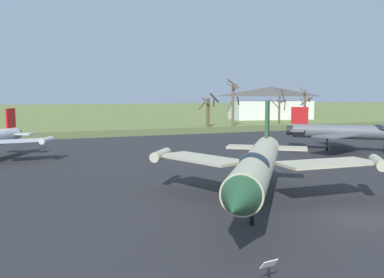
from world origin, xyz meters
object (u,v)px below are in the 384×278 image
jet_fighter_front_left (357,132)px  visitor_building (270,103)px  info_placard_front_right (269,270)px  jet_fighter_front_right (258,165)px

jet_fighter_front_left → visitor_building: size_ratio=0.59×
info_placard_front_right → visitor_building: bearing=56.7°
jet_fighter_front_right → jet_fighter_front_left: bearing=35.4°
jet_fighter_front_left → jet_fighter_front_right: 26.78m
jet_fighter_front_right → info_placard_front_right: jet_fighter_front_right is taller
info_placard_front_right → jet_fighter_front_left: bearing=41.8°
jet_fighter_front_left → info_placard_front_right: 35.46m
jet_fighter_front_left → jet_fighter_front_right: (-21.84, -15.50, 0.23)m
visitor_building → jet_fighter_front_left: bearing=-115.1°
jet_fighter_front_left → visitor_building: bearing=64.9°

